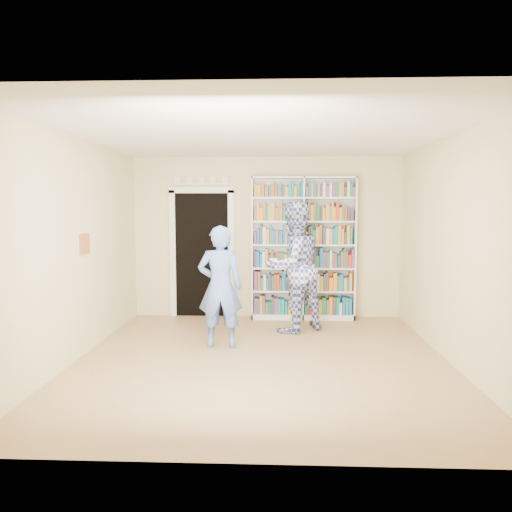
# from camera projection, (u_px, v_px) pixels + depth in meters

# --- Properties ---
(floor) EXTENTS (5.00, 5.00, 0.00)m
(floor) POSITION_uv_depth(u_px,v_px,m) (262.00, 360.00, 6.08)
(floor) COLOR #A27D4E
(floor) RESTS_ON ground
(ceiling) EXTENTS (5.00, 5.00, 0.00)m
(ceiling) POSITION_uv_depth(u_px,v_px,m) (262.00, 135.00, 5.83)
(ceiling) COLOR white
(ceiling) RESTS_ON wall_back
(wall_back) EXTENTS (4.50, 0.00, 4.50)m
(wall_back) POSITION_uv_depth(u_px,v_px,m) (267.00, 238.00, 8.44)
(wall_back) COLOR beige
(wall_back) RESTS_ON floor
(wall_left) EXTENTS (0.00, 5.00, 5.00)m
(wall_left) POSITION_uv_depth(u_px,v_px,m) (77.00, 249.00, 6.05)
(wall_left) COLOR beige
(wall_left) RESTS_ON floor
(wall_right) EXTENTS (0.00, 5.00, 5.00)m
(wall_right) POSITION_uv_depth(u_px,v_px,m) (453.00, 250.00, 5.86)
(wall_right) COLOR beige
(wall_right) RESTS_ON floor
(bookshelf) EXTENTS (1.71, 0.32, 2.36)m
(bookshelf) POSITION_uv_depth(u_px,v_px,m) (303.00, 248.00, 8.27)
(bookshelf) COLOR white
(bookshelf) RESTS_ON floor
(doorway) EXTENTS (1.10, 0.08, 2.43)m
(doorway) POSITION_uv_depth(u_px,v_px,m) (202.00, 248.00, 8.48)
(doorway) COLOR black
(doorway) RESTS_ON floor
(wall_art) EXTENTS (0.03, 0.25, 0.25)m
(wall_art) POSITION_uv_depth(u_px,v_px,m) (85.00, 244.00, 6.24)
(wall_art) COLOR brown
(wall_art) RESTS_ON wall_left
(man_blue) EXTENTS (0.60, 0.40, 1.62)m
(man_blue) POSITION_uv_depth(u_px,v_px,m) (220.00, 287.00, 6.57)
(man_blue) COLOR #5A78C8
(man_blue) RESTS_ON floor
(man_plaid) EXTENTS (1.20, 1.16, 1.94)m
(man_plaid) POSITION_uv_depth(u_px,v_px,m) (294.00, 267.00, 7.44)
(man_plaid) COLOR #2E398E
(man_plaid) RESTS_ON floor
(paper_sheet) EXTENTS (0.19, 0.02, 0.27)m
(paper_sheet) POSITION_uv_depth(u_px,v_px,m) (300.00, 274.00, 7.23)
(paper_sheet) COLOR white
(paper_sheet) RESTS_ON man_plaid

